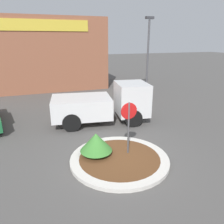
# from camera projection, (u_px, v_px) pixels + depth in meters

# --- Properties ---
(ground_plane) EXTENTS (120.00, 120.00, 0.00)m
(ground_plane) POSITION_uv_depth(u_px,v_px,m) (119.00, 161.00, 8.68)
(ground_plane) COLOR #514F4C
(traffic_island) EXTENTS (3.90, 3.90, 0.15)m
(traffic_island) POSITION_uv_depth(u_px,v_px,m) (119.00, 159.00, 8.66)
(traffic_island) COLOR beige
(traffic_island) RESTS_ON ground_plane
(stop_sign) EXTENTS (0.66, 0.07, 2.30)m
(stop_sign) POSITION_uv_depth(u_px,v_px,m) (129.00, 120.00, 8.55)
(stop_sign) COLOR #4C4C51
(stop_sign) RESTS_ON ground_plane
(island_shrub) EXTENTS (1.29, 1.29, 0.92)m
(island_shrub) POSITION_uv_depth(u_px,v_px,m) (96.00, 142.00, 8.70)
(island_shrub) COLOR brown
(island_shrub) RESTS_ON traffic_island
(utility_truck) EXTENTS (5.62, 2.93, 2.23)m
(utility_truck) POSITION_uv_depth(u_px,v_px,m) (104.00, 104.00, 12.39)
(utility_truck) COLOR silver
(utility_truck) RESTS_ON ground_plane
(storefront_building) EXTENTS (12.37, 6.07, 6.47)m
(storefront_building) POSITION_uv_depth(u_px,v_px,m) (37.00, 54.00, 20.93)
(storefront_building) COLOR #93563D
(storefront_building) RESTS_ON ground_plane
(light_pole) EXTENTS (0.70, 0.30, 6.33)m
(light_pole) POSITION_uv_depth(u_px,v_px,m) (148.00, 50.00, 18.52)
(light_pole) COLOR #4C4C51
(light_pole) RESTS_ON ground_plane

